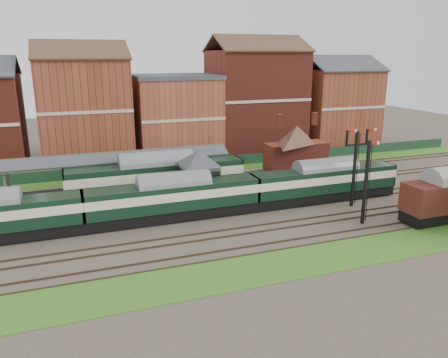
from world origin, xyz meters
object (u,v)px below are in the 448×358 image
object	(u,v)px
signal_box	(199,176)
goods_van_a	(439,198)
semaphore_bracket	(355,163)
dmu_train	(174,197)
platform_railcar	(157,177)

from	to	relation	value
signal_box	goods_van_a	bearing A→B (deg)	-31.58
semaphore_bracket	dmu_train	world-z (taller)	semaphore_bracket
semaphore_bracket	goods_van_a	size ratio (longest dim) A/B	1.20
platform_railcar	goods_van_a	world-z (taller)	platform_railcar
signal_box	semaphore_bracket	distance (m)	16.16
signal_box	goods_van_a	xyz separation A→B (m)	(19.92, -12.25, -0.86)
semaphore_bracket	dmu_train	distance (m)	18.87
dmu_train	platform_railcar	bearing A→B (deg)	93.09
signal_box	semaphore_bracket	xyz separation A→B (m)	(15.04, -5.75, 1.44)
signal_box	semaphore_bracket	world-z (taller)	semaphore_bracket
semaphore_bracket	platform_railcar	xyz separation A→B (m)	(-18.90, 9.00, -2.06)
semaphore_bracket	platform_railcar	size ratio (longest dim) A/B	0.43
signal_box	platform_railcar	size ratio (longest dim) A/B	0.31
signal_box	dmu_train	size ratio (longest dim) A/B	0.12
goods_van_a	signal_box	bearing A→B (deg)	148.42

